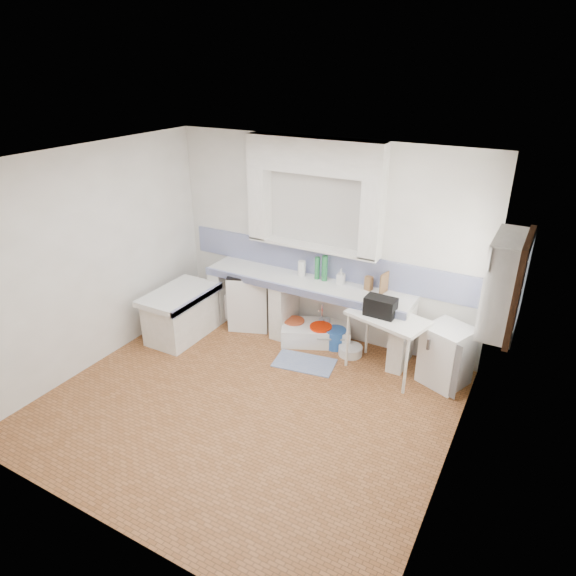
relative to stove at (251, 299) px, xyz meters
The scene contains 36 objects.
floor 2.00m from the stove, 58.97° to the right, with size 4.50×4.50×0.00m, color #985E34.
ceiling 3.09m from the stove, 58.97° to the right, with size 4.50×4.50×0.00m, color white.
wall_back 1.45m from the stove, 17.59° to the left, with size 4.50×4.50×0.00m, color white.
wall_front 3.94m from the stove, 74.64° to the right, with size 4.50×4.50×0.00m, color white.
wall_left 2.31m from the stove, 126.42° to the right, with size 4.50×4.50×0.00m, color white.
wall_right 3.80m from the stove, 27.26° to the right, with size 4.50×4.50×0.00m, color white.
alcove_mass 2.35m from the stove, 12.11° to the left, with size 1.90×0.25×0.45m, color white.
window_frame 3.67m from the stove, ahead, with size 0.35×0.86×1.06m, color #3B2312.
lace_valance 3.67m from the stove, ahead, with size 0.01×0.84×0.24m, color white.
counter_slab 1.01m from the stove, ahead, with size 3.00×0.60×0.08m, color white.
counter_lip 1.05m from the stove, 15.92° to the right, with size 3.00×0.04×0.10m, color navy.
counter_pier_left 0.49m from the stove, behind, with size 0.20×0.55×0.82m, color white.
counter_pier_mid 0.56m from the stove, ahead, with size 0.20×0.55×0.82m, color white.
counter_pier_right 2.31m from the stove, ahead, with size 0.20×0.55×0.82m, color white.
peninsula_top 1.07m from the stove, 131.49° to the right, with size 0.70×1.10×0.08m, color white.
peninsula_base 1.05m from the stove, 131.49° to the right, with size 0.60×1.00×0.62m, color white.
peninsula_lip 0.89m from the stove, 114.75° to the right, with size 0.04×1.10×0.10m, color navy.
backsplash 1.26m from the stove, 16.81° to the left, with size 4.27×0.03×0.40m, color navy.
stove is the anchor object (origin of this frame).
sink 1.12m from the stove, ahead, with size 0.96×0.52×0.23m, color white.
side_table 2.20m from the stove, ahead, with size 0.97×0.54×0.04m, color white.
fridge 2.92m from the stove, ahead, with size 0.50×0.50×0.77m, color white.
bucket_red 0.81m from the stove, ahead, with size 0.30×0.30×0.28m, color #C34C26.
bucket_orange 1.21m from the stove, ahead, with size 0.31×0.31×0.29m, color #EB2300.
bucket_blue 1.42m from the stove, ahead, with size 0.29×0.29×0.28m, color blue.
basin_white 1.70m from the stove, ahead, with size 0.33×0.33×0.13m, color white.
water_bottle_a 1.14m from the stove, ahead, with size 0.08×0.08×0.29m, color silver.
water_bottle_b 1.22m from the stove, ahead, with size 0.09×0.09×0.32m, color silver.
black_bag 2.17m from the stove, ahead, with size 0.38×0.22×0.24m, color black.
green_bottle_a 1.20m from the stove, ahead, with size 0.07×0.07×0.32m, color #257A40.
green_bottle_b 1.31m from the stove, ahead, with size 0.08×0.08×0.36m, color #257A40.
knife_block 1.86m from the stove, ahead, with size 0.09×0.08×0.19m, color brown.
cutting_board 2.07m from the stove, ahead, with size 0.02×0.21×0.28m, color brown.
paper_towel 0.98m from the stove, 12.61° to the left, with size 0.11×0.11×0.22m, color white.
soap_bottle 1.49m from the stove, ahead, with size 0.10×0.10×0.22m, color white.
rug 1.40m from the stove, 25.77° to the right, with size 0.80×0.45×0.01m, color #31478D.
Camera 1 is at (2.74, -3.96, 3.70)m, focal length 31.34 mm.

